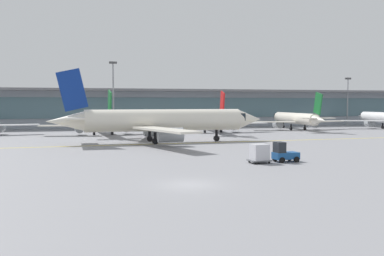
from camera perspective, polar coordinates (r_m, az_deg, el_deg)
The scene contains 11 objects.
ground_plane at distance 31.94m, azimuth -0.32°, elevation -7.64°, with size 400.00×400.00×0.00m, color gray.
taxiway_centreline_stripe at distance 63.53m, azimuth -3.36°, elevation -2.13°, with size 110.00×0.36×0.01m, color yellow.
terminal_concourse at distance 108.56m, azimuth -10.08°, elevation 2.72°, with size 180.33×11.00×9.60m.
gate_airplane_2 at distance 83.41m, azimuth -12.04°, elevation 0.85°, with size 23.48×25.37×8.40m.
gate_airplane_3 at distance 88.14m, azimuth 2.71°, elevation 1.06°, with size 23.47×25.37×8.40m.
gate_airplane_4 at distance 99.34m, azimuth 13.85°, elevation 1.23°, with size 23.58×25.32×8.40m.
taxiing_regional_jet at distance 65.17m, azimuth -4.07°, elevation 0.96°, with size 33.72×31.37×11.18m.
baggage_tug at distance 44.84m, azimuth 12.31°, elevation -3.37°, with size 2.71×1.81×2.10m.
cargo_dolly_lead at distance 43.42m, azimuth 9.09°, elevation -3.34°, with size 2.23×1.77×1.94m.
apron_light_mast_1 at distance 100.33m, azimuth -10.60°, elevation 4.74°, with size 1.80×0.36×15.74m.
apron_light_mast_2 at distance 123.70m, azimuth 20.29°, elevation 3.70°, with size 1.80×0.36×13.07m.
Camera 1 is at (-7.40, -30.46, 6.12)m, focal length 39.44 mm.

